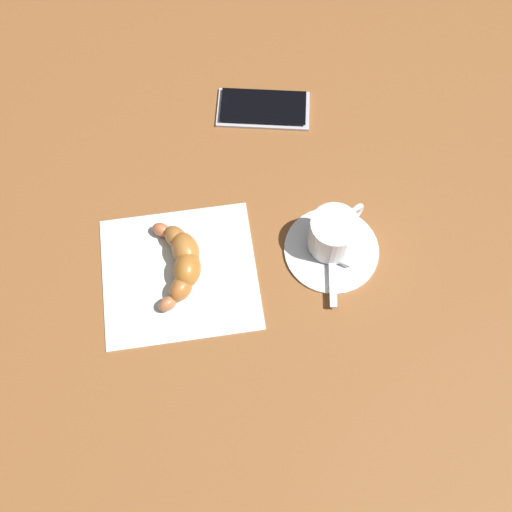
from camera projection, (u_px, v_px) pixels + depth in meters
ground_plane at (252, 255)px, 0.82m from camera, size 1.80×1.80×0.00m
saucer at (331, 246)px, 0.82m from camera, size 0.12×0.12×0.01m
espresso_cup at (334, 233)px, 0.79m from camera, size 0.07×0.07×0.05m
teaspoon at (331, 242)px, 0.81m from camera, size 0.02×0.13×0.01m
sugar_packet at (351, 246)px, 0.81m from camera, size 0.04×0.06×0.01m
napkin at (180, 273)px, 0.80m from camera, size 0.21×0.20×0.00m
croissant at (182, 261)px, 0.79m from camera, size 0.07×0.13×0.04m
cell_phone at (263, 108)px, 0.91m from camera, size 0.14×0.08×0.01m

